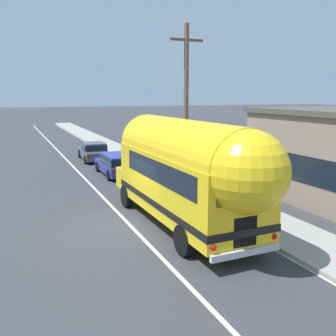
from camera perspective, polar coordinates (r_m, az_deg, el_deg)
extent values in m
plane|color=#38383D|center=(14.99, -5.80, -8.53)|extent=(300.00, 300.00, 0.00)
cube|color=silver|center=(26.33, -13.67, -0.25)|extent=(0.14, 80.00, 0.01)
cube|color=silver|center=(27.14, -6.06, 0.33)|extent=(0.12, 80.00, 0.01)
cube|color=#9E9B93|center=(25.69, -1.98, -0.06)|extent=(2.60, 90.00, 0.15)
cylinder|color=brown|center=(19.83, 2.74, 8.82)|extent=(0.24, 0.24, 8.50)
cube|color=brown|center=(20.00, 2.83, 18.75)|extent=(1.80, 0.12, 0.12)
cube|color=yellow|center=(14.17, 2.50, -2.27)|extent=(2.64, 7.82, 2.30)
cylinder|color=yellow|center=(13.95, 2.54, 2.33)|extent=(2.59, 7.72, 2.45)
sphere|color=yellow|center=(10.71, 11.80, -0.54)|extent=(2.40, 2.40, 2.40)
cube|color=yellow|center=(18.38, -3.88, -1.35)|extent=(2.28, 1.34, 0.95)
cube|color=black|center=(14.33, 2.48, -4.80)|extent=(2.68, 7.86, 0.24)
cube|color=black|center=(13.78, 3.08, -0.10)|extent=(2.64, 6.02, 0.76)
cube|color=black|center=(10.81, 11.73, -3.14)|extent=(2.00, 0.12, 0.84)
cube|color=black|center=(11.17, 11.51, -9.38)|extent=(0.80, 0.07, 0.90)
cube|color=silver|center=(11.33, 11.66, -12.37)|extent=(2.34, 0.18, 0.20)
sphere|color=red|center=(10.73, 6.81, -11.83)|extent=(0.20, 0.20, 0.20)
sphere|color=red|center=(11.88, 15.67, -9.86)|extent=(0.20, 0.20, 0.20)
cube|color=black|center=(17.59, -3.25, 2.48)|extent=(2.14, 0.14, 0.96)
cube|color=silver|center=(19.04, -4.60, -1.31)|extent=(0.90, 0.12, 0.56)
cylinder|color=black|center=(17.19, -6.30, -4.25)|extent=(0.28, 1.00, 1.00)
cylinder|color=black|center=(18.01, 0.81, -3.47)|extent=(0.28, 1.00, 1.00)
cylinder|color=black|center=(12.09, 2.36, -10.86)|extent=(0.28, 1.00, 1.00)
cylinder|color=black|center=(13.24, 11.58, -9.11)|extent=(0.28, 1.00, 1.00)
cube|color=navy|center=(24.12, -7.82, 0.19)|extent=(1.79, 4.33, 0.60)
cube|color=navy|center=(23.57, -7.54, 1.37)|extent=(1.58, 2.88, 0.55)
cube|color=black|center=(23.58, -7.54, 1.30)|extent=(1.64, 2.92, 0.43)
cube|color=red|center=(21.83, -8.23, -0.47)|extent=(0.20, 0.04, 0.14)
cube|color=red|center=(22.27, -4.42, -0.16)|extent=(0.20, 0.04, 0.14)
cylinder|color=black|center=(25.35, -10.54, 0.18)|extent=(0.20, 0.64, 0.64)
cylinder|color=black|center=(25.77, -6.86, 0.46)|extent=(0.20, 0.64, 0.64)
cylinder|color=black|center=(22.56, -8.88, -1.10)|extent=(0.20, 0.64, 0.64)
cylinder|color=black|center=(23.03, -4.79, -0.76)|extent=(0.20, 0.64, 0.64)
cube|color=#474C51|center=(29.85, -11.11, 2.16)|extent=(1.95, 4.39, 0.60)
cube|color=#474C51|center=(29.65, -11.11, 3.23)|extent=(1.67, 2.03, 0.55)
cube|color=black|center=(29.66, -11.11, 3.17)|extent=(1.73, 2.08, 0.43)
cube|color=red|center=(27.58, -11.91, 1.79)|extent=(0.20, 0.05, 0.14)
cube|color=red|center=(27.87, -8.73, 2.00)|extent=(0.20, 0.05, 0.14)
cylinder|color=black|center=(31.18, -13.15, 2.08)|extent=(0.22, 0.65, 0.64)
cylinder|color=black|center=(31.47, -10.03, 2.28)|extent=(0.22, 0.65, 0.64)
cylinder|color=black|center=(28.32, -12.28, 1.23)|extent=(0.22, 0.65, 0.64)
cylinder|color=black|center=(28.63, -8.87, 1.46)|extent=(0.22, 0.65, 0.64)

